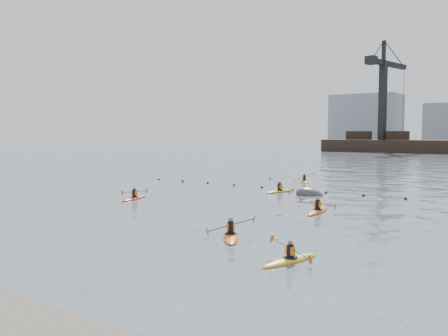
% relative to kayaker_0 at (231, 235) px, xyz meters
% --- Properties ---
extents(ground, '(400.00, 400.00, 0.00)m').
position_rel_kayaker_0_xyz_m(ground, '(-4.00, -4.99, -0.10)').
color(ground, '#34414C').
rests_on(ground, ground).
extents(float_line, '(33.24, 0.73, 0.24)m').
position_rel_kayaker_0_xyz_m(float_line, '(-4.50, 17.55, -0.07)').
color(float_line, black).
rests_on(float_line, ground).
extents(kayaker_0, '(2.44, 3.05, 1.14)m').
position_rel_kayaker_0_xyz_m(kayaker_0, '(0.00, 0.00, 0.00)').
color(kayaker_0, orange).
rests_on(kayaker_0, ground).
extents(kayaker_1, '(1.91, 2.91, 0.97)m').
position_rel_kayaker_0_xyz_m(kayaker_1, '(4.04, -2.03, -0.01)').
color(kayaker_1, yellow).
rests_on(kayaker_1, ground).
extents(kayaker_2, '(2.04, 3.14, 0.99)m').
position_rel_kayaker_0_xyz_m(kayaker_2, '(-12.64, 6.20, -0.01)').
color(kayaker_2, red).
rests_on(kayaker_2, ground).
extents(kayaker_3, '(2.21, 3.24, 1.28)m').
position_rel_kayaker_0_xyz_m(kayaker_3, '(-6.26, 15.79, -0.00)').
color(kayaker_3, gold).
rests_on(kayaker_3, ground).
extents(kayaker_4, '(2.23, 3.35, 1.06)m').
position_rel_kayaker_0_xyz_m(kayaker_4, '(0.27, 8.60, 0.00)').
color(kayaker_4, '#DB5F14').
rests_on(kayaker_4, ground).
extents(kayaker_5, '(2.19, 2.77, 1.12)m').
position_rel_kayaker_0_xyz_m(kayaker_5, '(-8.15, 24.05, -0.01)').
color(kayaker_5, orange).
rests_on(kayaker_5, ground).
extents(mooring_buoy, '(2.68, 2.16, 1.52)m').
position_rel_kayaker_0_xyz_m(mooring_buoy, '(-3.47, 15.47, -0.10)').
color(mooring_buoy, '#3E4143').
rests_on(mooring_buoy, ground).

